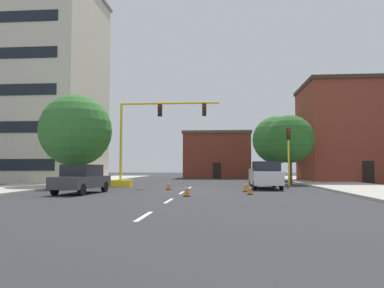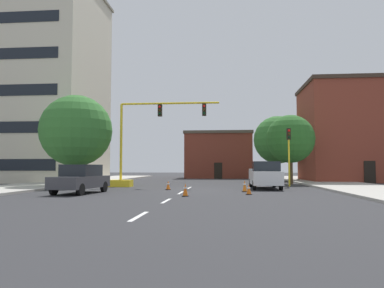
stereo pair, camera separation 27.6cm
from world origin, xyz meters
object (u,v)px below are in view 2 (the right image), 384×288
Objects in this scene: traffic_cone_roadside_a at (185,190)px; traffic_cone_roadside_b at (249,189)px; traffic_signal_gantry at (135,159)px; tree_left_near at (76,131)px; traffic_cone_roadside_d at (168,185)px; tree_right_far at (278,140)px; sedan_dark_gray_near_left at (81,179)px; traffic_cone_roadside_c at (245,186)px; traffic_light_pole_right at (289,144)px; tree_right_mid at (290,139)px; pickup_truck_white at (265,175)px.

traffic_cone_roadside_b is at bearing 24.85° from traffic_cone_roadside_a.
tree_left_near is at bearing -178.48° from traffic_signal_gantry.
tree_left_near reaches higher than traffic_cone_roadside_d.
traffic_cone_roadside_d is (-10.16, -18.80, -4.50)m from tree_right_far.
traffic_signal_gantry reaches higher than sedan_dark_gray_near_left.
sedan_dark_gray_near_left is (-14.85, -22.89, -3.93)m from tree_right_far.
sedan_dark_gray_near_left reaches higher than traffic_cone_roadside_c.
traffic_cone_roadside_a is at bearing -155.15° from traffic_cone_roadside_b.
traffic_light_pole_right is 10.72m from traffic_cone_roadside_b.
traffic_signal_gantry is at bearing -131.70° from tree_right_far.
sedan_dark_gray_near_left is at bearing -65.05° from tree_left_near.
traffic_cone_roadside_b is (13.59, -7.58, -4.27)m from tree_left_near.
sedan_dark_gray_near_left is at bearing -137.34° from tree_right_mid.
traffic_cone_roadside_c is at bearing -31.71° from traffic_signal_gantry.
traffic_cone_roadside_d reaches higher than traffic_cone_roadside_b.
tree_left_near reaches higher than tree_right_mid.
traffic_cone_roadside_c is at bearing -21.00° from tree_left_near.
tree_right_mid is 14.37m from traffic_cone_roadside_d.
traffic_cone_roadside_c is at bearing 49.95° from traffic_cone_roadside_a.
traffic_cone_roadside_a is 5.27m from traffic_cone_roadside_c.
pickup_truck_white is at bearing -123.94° from traffic_light_pole_right.
traffic_cone_roadside_d is (4.69, 4.09, -0.57)m from sedan_dark_gray_near_left.
traffic_cone_roadside_d is at bearing 162.47° from traffic_cone_roadside_c.
traffic_cone_roadside_a is (-7.39, -11.09, -3.17)m from traffic_light_pole_right.
tree_right_mid is at bearing 70.88° from traffic_cone_roadside_b.
traffic_light_pole_right reaches higher than sedan_dark_gray_near_left.
traffic_light_pole_right is 0.63× the size of tree_right_far.
tree_right_mid is 8.84m from pickup_truck_white.
traffic_cone_roadside_a is at bearing -108.76° from tree_right_far.
traffic_cone_roadside_b is 0.81× the size of traffic_cone_roadside_c.
traffic_cone_roadside_d is (-1.84, 5.69, -0.04)m from traffic_cone_roadside_a.
traffic_cone_roadside_b is (-4.70, -13.56, -3.91)m from tree_right_mid.
traffic_cone_roadside_c is 5.49m from traffic_cone_roadside_d.
traffic_light_pole_right is at bearing 56.06° from pickup_truck_white.
traffic_signal_gantry is 11.78m from traffic_cone_roadside_b.
tree_right_far is 10.58× the size of traffic_cone_roadside_a.
traffic_cone_roadside_b is 6.73m from traffic_cone_roadside_d.
sedan_dark_gray_near_left is (-11.57, -6.00, -0.09)m from pickup_truck_white.
pickup_truck_white is 8.38× the size of traffic_cone_roadside_d.
traffic_light_pole_right is 1.03× the size of sedan_dark_gray_near_left.
tree_right_far is at bearing 78.14° from traffic_cone_roadside_b.
traffic_cone_roadside_b is at bearing -109.12° from tree_right_mid.
traffic_cone_roadside_c reaches higher than traffic_cone_roadside_d.
tree_right_far is (0.93, 13.40, 1.29)m from traffic_light_pole_right.
tree_right_mid is 1.20× the size of pickup_truck_white.
pickup_truck_white is at bearing -100.98° from tree_right_far.
traffic_signal_gantry is at bearing 119.04° from traffic_cone_roadside_a.
traffic_cone_roadside_d is (8.23, -3.51, -4.26)m from tree_left_near.
sedan_dark_gray_near_left is at bearing -145.72° from traffic_light_pole_right.
traffic_signal_gantry reaches higher than traffic_cone_roadside_c.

